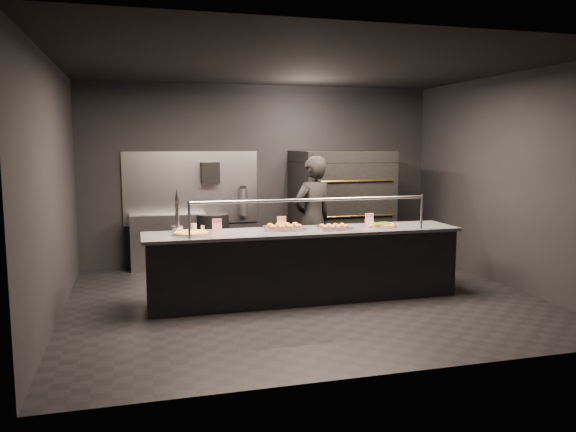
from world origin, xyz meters
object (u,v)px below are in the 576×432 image
object	(u,v)px
round_pizza	(191,233)
worker	(313,219)
beer_tap	(177,220)
slider_tray_a	(284,227)
service_counter	(305,265)
pizza_oven	(340,208)
towel_dispenser	(210,173)
slider_tray_b	(334,227)
fire_extinguisher	(243,202)
square_pizza	(381,225)
trash_bin	(213,241)
prep_shelf	(169,242)

from	to	relation	value
round_pizza	worker	size ratio (longest dim) A/B	0.26
beer_tap	slider_tray_a	xyz separation A→B (m)	(1.35, -0.10, -0.13)
service_counter	pizza_oven	distance (m)	2.30
towel_dispenser	slider_tray_b	world-z (taller)	towel_dispenser
beer_tap	towel_dispenser	bearing A→B (deg)	72.28
service_counter	fire_extinguisher	size ratio (longest dim) A/B	8.12
square_pizza	worker	world-z (taller)	worker
trash_bin	worker	bearing A→B (deg)	-43.72
towel_dispenser	service_counter	bearing A→B (deg)	-69.37
round_pizza	fire_extinguisher	bearing A→B (deg)	65.03
service_counter	worker	xyz separation A→B (m)	(0.41, 0.96, 0.46)
service_counter	slider_tray_a	distance (m)	0.55
towel_dispenser	round_pizza	size ratio (longest dim) A/B	0.72
prep_shelf	fire_extinguisher	bearing A→B (deg)	3.66
trash_bin	slider_tray_a	bearing A→B (deg)	-72.77
slider_tray_a	worker	distance (m)	1.08
trash_bin	square_pizza	bearing A→B (deg)	-47.97
service_counter	square_pizza	size ratio (longest dim) A/B	9.75
beer_tap	square_pizza	xyz separation A→B (m)	(2.68, -0.18, -0.14)
slider_tray_b	square_pizza	bearing A→B (deg)	2.70
prep_shelf	trash_bin	xyz separation A→B (m)	(0.70, -0.11, -0.00)
pizza_oven	slider_tray_b	world-z (taller)	pizza_oven
slider_tray_a	service_counter	bearing A→B (deg)	-22.53
fire_extinguisher	square_pizza	size ratio (longest dim) A/B	1.20
prep_shelf	square_pizza	size ratio (longest dim) A/B	2.85
service_counter	beer_tap	bearing A→B (deg)	172.89
pizza_oven	beer_tap	world-z (taller)	pizza_oven
beer_tap	round_pizza	bearing A→B (deg)	-47.08
service_counter	trash_bin	size ratio (longest dim) A/B	4.59
service_counter	prep_shelf	xyz separation A→B (m)	(-1.60, 2.32, -0.01)
prep_shelf	slider_tray_b	distance (m)	3.11
beer_tap	round_pizza	distance (m)	0.26
beer_tap	worker	distance (m)	2.16
towel_dispenser	trash_bin	bearing A→B (deg)	-90.00
slider_tray_a	slider_tray_b	distance (m)	0.65
service_counter	fire_extinguisher	world-z (taller)	service_counter
pizza_oven	round_pizza	distance (m)	3.24
beer_tap	service_counter	bearing A→B (deg)	-7.11
slider_tray_b	service_counter	bearing A→B (deg)	177.39
pizza_oven	fire_extinguisher	bearing A→B (deg)	162.11
towel_dispenser	trash_bin	distance (m)	1.12
fire_extinguisher	beer_tap	world-z (taller)	beer_tap
towel_dispenser	round_pizza	distance (m)	2.49
service_counter	prep_shelf	size ratio (longest dim) A/B	3.42
fire_extinguisher	square_pizza	distance (m)	2.78
round_pizza	trash_bin	world-z (taller)	round_pizza
service_counter	square_pizza	xyz separation A→B (m)	(1.08, 0.01, 0.47)
pizza_oven	service_counter	bearing A→B (deg)	-122.27
beer_tap	trash_bin	world-z (taller)	beer_tap
pizza_oven	towel_dispenser	distance (m)	2.23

